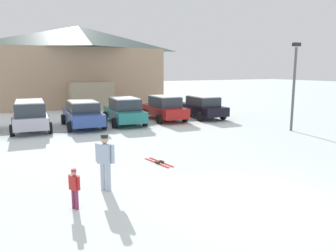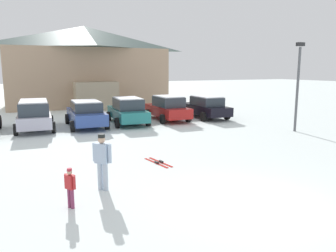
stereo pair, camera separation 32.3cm
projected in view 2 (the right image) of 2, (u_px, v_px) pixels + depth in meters
ground at (254, 204)px, 8.61m from camera, size 160.00×160.00×0.00m
ski_lodge at (86, 65)px, 32.14m from camera, size 15.33×10.78×7.58m
parked_silver_wagon at (34, 114)px, 18.78m from camera, size 2.35×4.42×1.73m
parked_blue_hatchback at (86, 113)px, 19.92m from camera, size 2.37×4.81×1.61m
parked_teal_hatchback at (128, 111)px, 21.06m from camera, size 2.48×4.85×1.70m
parked_red_sedan at (167, 108)px, 22.50m from camera, size 2.20×4.58×1.69m
parked_black_sedan at (206, 107)px, 23.57m from camera, size 2.28×4.74×1.59m
skier_child_in_red_jacket at (70, 186)px, 8.25m from camera, size 0.26×0.35×1.05m
skier_adult_in_blue_parka at (102, 159)px, 9.43m from camera, size 0.45×0.49×1.67m
pair_of_skis at (158, 162)px, 12.34m from camera, size 0.53×1.57×0.08m
lamp_post at (298, 82)px, 18.12m from camera, size 0.44×0.24×4.92m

